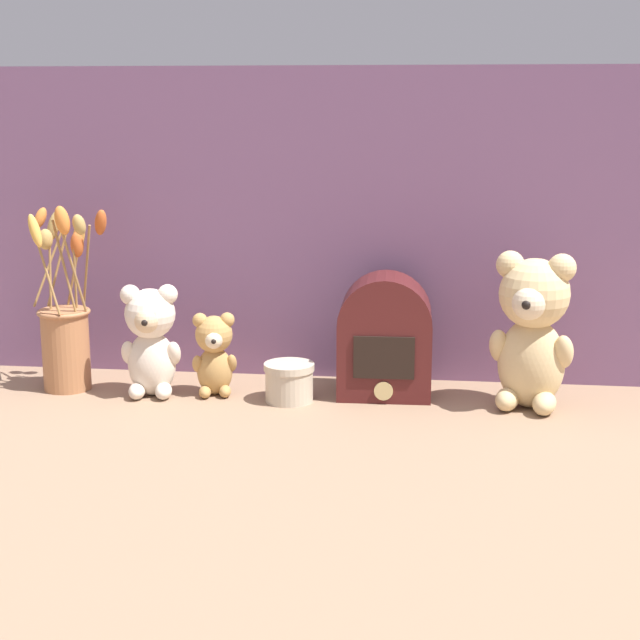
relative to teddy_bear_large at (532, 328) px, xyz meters
The scene contains 8 objects.
ground_plane 0.38m from the teddy_bear_large, behind, with size 4.00×4.00×0.00m, color #8E7056.
backdrop_wall 0.41m from the teddy_bear_large, 156.55° to the left, with size 1.40×0.02×0.57m.
teddy_bear_large is the anchor object (origin of this frame).
teddy_bear_medium 0.65m from the teddy_bear_large, behind, with size 0.11×0.10×0.20m.
teddy_bear_small 0.55m from the teddy_bear_large, behind, with size 0.08×0.07×0.15m.
flower_vase 0.81m from the teddy_bear_large, behind, with size 0.16×0.15×0.34m.
vintage_radio 0.25m from the teddy_bear_large, 169.92° to the left, with size 0.16×0.12×0.21m.
decorative_tin_tall 0.42m from the teddy_bear_large, behind, with size 0.09×0.09×0.07m.
Camera 1 is at (0.20, -1.60, 0.51)m, focal length 55.00 mm.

